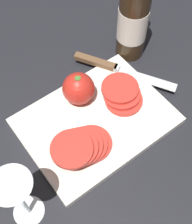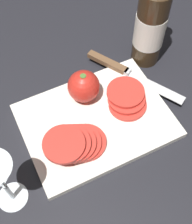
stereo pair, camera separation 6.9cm
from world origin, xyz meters
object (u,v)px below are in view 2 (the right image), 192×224
(tomato_slice_stack_far, at_px, (75,143))
(tomato_slice_stack_near, at_px, (127,98))
(whole_tomato, at_px, (84,86))
(wine_bottle, at_px, (151,23))
(knife, at_px, (118,68))

(tomato_slice_stack_far, bearing_deg, tomato_slice_stack_near, 20.11)
(whole_tomato, height_order, tomato_slice_stack_near, whole_tomato)
(wine_bottle, xyz_separation_m, tomato_slice_stack_near, (-0.12, -0.11, -0.09))
(tomato_slice_stack_far, bearing_deg, knife, 39.30)
(whole_tomato, relative_size, knife, 0.32)
(tomato_slice_stack_near, xyz_separation_m, tomato_slice_stack_far, (-0.16, -0.06, 0.01))
(wine_bottle, bearing_deg, knife, -169.09)
(knife, height_order, tomato_slice_stack_near, tomato_slice_stack_near)
(wine_bottle, bearing_deg, whole_tomato, -165.25)
(whole_tomato, height_order, knife, whole_tomato)
(tomato_slice_stack_near, bearing_deg, tomato_slice_stack_far, -159.89)
(knife, distance_m, tomato_slice_stack_far, 0.24)
(knife, relative_size, tomato_slice_stack_near, 2.15)
(whole_tomato, relative_size, tomato_slice_stack_near, 0.68)
(wine_bottle, height_order, tomato_slice_stack_near, wine_bottle)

